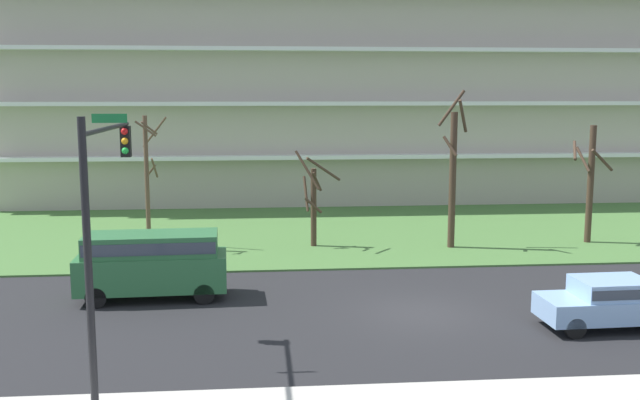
{
  "coord_description": "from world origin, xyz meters",
  "views": [
    {
      "loc": [
        -5.34,
        -22.68,
        7.3
      ],
      "look_at": [
        -2.82,
        6.0,
        2.95
      ],
      "focal_mm": 40.32,
      "sensor_mm": 36.0,
      "label": 1
    }
  ],
  "objects_px": {
    "tree_left": "(313,200)",
    "tree_center": "(453,173)",
    "sedan_blue_center_left": "(611,301)",
    "tree_far_left": "(148,177)",
    "traffic_signal_mast": "(103,201)",
    "van_green_near_left": "(152,260)",
    "tree_right": "(590,181)"
  },
  "relations": [
    {
      "from": "tree_far_left",
      "to": "traffic_signal_mast",
      "type": "bearing_deg",
      "value": -85.51
    },
    {
      "from": "tree_far_left",
      "to": "van_green_near_left",
      "type": "relative_size",
      "value": 1.18
    },
    {
      "from": "tree_center",
      "to": "sedan_blue_center_left",
      "type": "bearing_deg",
      "value": -80.85
    },
    {
      "from": "tree_left",
      "to": "tree_right",
      "type": "relative_size",
      "value": 0.81
    },
    {
      "from": "sedan_blue_center_left",
      "to": "tree_left",
      "type": "bearing_deg",
      "value": 121.96
    },
    {
      "from": "traffic_signal_mast",
      "to": "sedan_blue_center_left",
      "type": "bearing_deg",
      "value": 10.65
    },
    {
      "from": "tree_left",
      "to": "tree_center",
      "type": "bearing_deg",
      "value": -6.31
    },
    {
      "from": "tree_left",
      "to": "traffic_signal_mast",
      "type": "relative_size",
      "value": 0.68
    },
    {
      "from": "tree_far_left",
      "to": "sedan_blue_center_left",
      "type": "bearing_deg",
      "value": -38.31
    },
    {
      "from": "tree_far_left",
      "to": "tree_left",
      "type": "xyz_separation_m",
      "value": [
        7.61,
        -0.2,
        -1.14
      ]
    },
    {
      "from": "van_green_near_left",
      "to": "tree_left",
      "type": "bearing_deg",
      "value": -131.2
    },
    {
      "from": "tree_far_left",
      "to": "traffic_signal_mast",
      "type": "xyz_separation_m",
      "value": [
        1.2,
        -15.34,
        1.21
      ]
    },
    {
      "from": "van_green_near_left",
      "to": "traffic_signal_mast",
      "type": "xyz_separation_m",
      "value": [
        -0.06,
        -7.27,
        3.23
      ]
    },
    {
      "from": "tree_left",
      "to": "tree_center",
      "type": "distance_m",
      "value": 6.59
    },
    {
      "from": "tree_far_left",
      "to": "tree_right",
      "type": "bearing_deg",
      "value": -1.1
    },
    {
      "from": "tree_left",
      "to": "tree_right",
      "type": "height_order",
      "value": "tree_right"
    },
    {
      "from": "van_green_near_left",
      "to": "sedan_blue_center_left",
      "type": "xyz_separation_m",
      "value": [
        14.65,
        -4.5,
        -0.52
      ]
    },
    {
      "from": "sedan_blue_center_left",
      "to": "traffic_signal_mast",
      "type": "xyz_separation_m",
      "value": [
        -14.71,
        -2.77,
        3.76
      ]
    },
    {
      "from": "tree_center",
      "to": "traffic_signal_mast",
      "type": "relative_size",
      "value": 1.09
    },
    {
      "from": "tree_far_left",
      "to": "van_green_near_left",
      "type": "xyz_separation_m",
      "value": [
        1.26,
        -8.07,
        -2.02
      ]
    },
    {
      "from": "tree_far_left",
      "to": "van_green_near_left",
      "type": "height_order",
      "value": "tree_far_left"
    },
    {
      "from": "tree_left",
      "to": "tree_center",
      "type": "xyz_separation_m",
      "value": [
        6.42,
        -0.71,
        1.28
      ]
    },
    {
      "from": "tree_center",
      "to": "sedan_blue_center_left",
      "type": "relative_size",
      "value": 1.66
    },
    {
      "from": "traffic_signal_mast",
      "to": "tree_left",
      "type": "bearing_deg",
      "value": 67.06
    },
    {
      "from": "tree_center",
      "to": "van_green_near_left",
      "type": "height_order",
      "value": "tree_center"
    },
    {
      "from": "tree_left",
      "to": "sedan_blue_center_left",
      "type": "xyz_separation_m",
      "value": [
        8.3,
        -12.37,
        -1.41
      ]
    },
    {
      "from": "tree_far_left",
      "to": "van_green_near_left",
      "type": "distance_m",
      "value": 8.42
    },
    {
      "from": "tree_right",
      "to": "sedan_blue_center_left",
      "type": "distance_m",
      "value": 13.33
    },
    {
      "from": "van_green_near_left",
      "to": "tree_center",
      "type": "bearing_deg",
      "value": -153.02
    },
    {
      "from": "tree_far_left",
      "to": "traffic_signal_mast",
      "type": "relative_size",
      "value": 0.92
    },
    {
      "from": "tree_left",
      "to": "tree_right",
      "type": "distance_m",
      "value": 13.3
    },
    {
      "from": "tree_center",
      "to": "van_green_near_left",
      "type": "distance_m",
      "value": 14.8
    }
  ]
}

